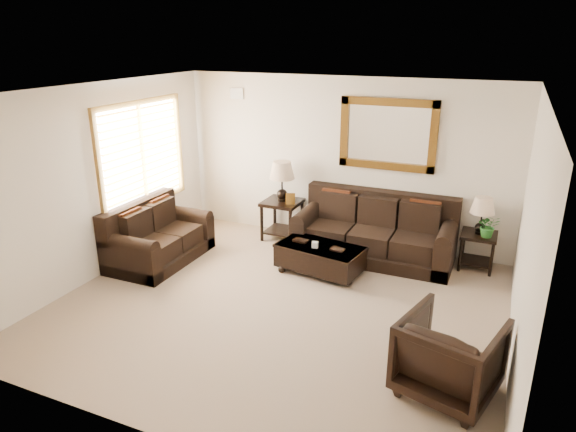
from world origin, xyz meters
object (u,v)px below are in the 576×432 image
at_px(sofa, 375,235).
at_px(armchair, 450,353).
at_px(end_table_right, 481,223).
at_px(coffee_table, 320,256).
at_px(end_table_left, 282,189).
at_px(loveseat, 157,239).

xyz_separation_m(sofa, armchair, (1.48, -2.91, 0.08)).
height_order(sofa, end_table_right, end_table_right).
bearing_deg(coffee_table, end_table_left, 145.03).
bearing_deg(loveseat, coffee_table, -76.74).
bearing_deg(sofa, coffee_table, -123.06).
xyz_separation_m(end_table_right, armchair, (-0.03, -3.09, -0.28)).
height_order(sofa, armchair, sofa).
height_order(end_table_left, armchair, end_table_left).
distance_m(sofa, loveseat, 3.37).
bearing_deg(coffee_table, sofa, 65.84).
relative_size(end_table_right, armchair, 1.25).
bearing_deg(end_table_right, loveseat, -160.02).
xyz_separation_m(end_table_left, end_table_right, (3.14, 0.05, -0.15)).
xyz_separation_m(sofa, loveseat, (-3.03, -1.47, -0.02)).
height_order(loveseat, end_table_left, end_table_left).
distance_m(sofa, end_table_right, 1.56).
bearing_deg(loveseat, armchair, -107.71).
height_order(end_table_left, coffee_table, end_table_left).
relative_size(end_table_left, coffee_table, 1.02).
relative_size(sofa, end_table_right, 2.18).
height_order(end_table_right, armchair, end_table_right).
xyz_separation_m(end_table_left, coffee_table, (1.06, -1.02, -0.61)).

